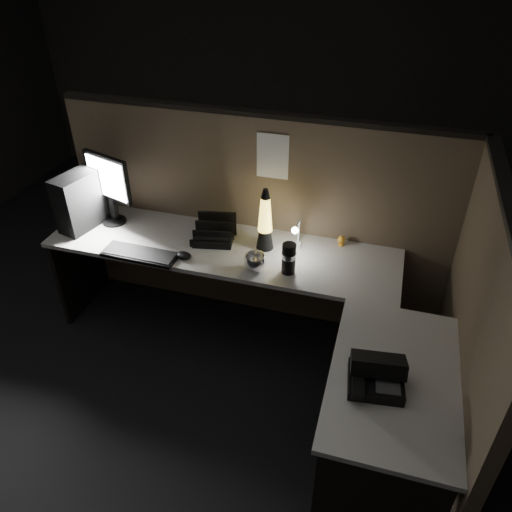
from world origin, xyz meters
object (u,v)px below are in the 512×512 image
(pc_tower, at_px, (82,200))
(desk_phone, at_px, (376,375))
(keyboard, at_px, (140,254))
(lava_lamp, at_px, (265,224))
(monitor, at_px, (108,183))

(pc_tower, relative_size, desk_phone, 1.37)
(keyboard, relative_size, lava_lamp, 1.15)
(monitor, height_order, keyboard, monitor)
(keyboard, bearing_deg, desk_phone, -21.14)
(monitor, bearing_deg, desk_phone, -8.90)
(lava_lamp, bearing_deg, keyboard, -156.74)
(monitor, height_order, lava_lamp, monitor)
(pc_tower, relative_size, lava_lamp, 0.91)
(lava_lamp, bearing_deg, desk_phone, -50.22)
(keyboard, distance_m, desk_phone, 1.64)
(keyboard, distance_m, lava_lamp, 0.81)
(monitor, relative_size, desk_phone, 1.76)
(pc_tower, relative_size, monitor, 0.78)
(lava_lamp, relative_size, desk_phone, 1.50)
(keyboard, height_order, desk_phone, desk_phone)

